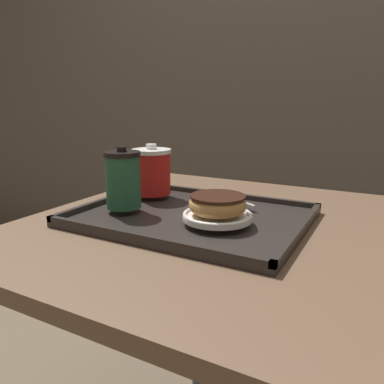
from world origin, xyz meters
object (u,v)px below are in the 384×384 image
donut_chocolate_glazed (218,204)px  spoon (224,194)px  coffee_cup_front (123,179)px  coffee_cup_rear (152,171)px

donut_chocolate_glazed → spoon: bearing=109.7°
donut_chocolate_glazed → spoon: (-0.06, 0.18, -0.03)m
donut_chocolate_glazed → coffee_cup_front: bearing=-175.1°
coffee_cup_front → coffee_cup_rear: 0.14m
coffee_cup_rear → donut_chocolate_glazed: size_ratio=1.10×
coffee_cup_rear → spoon: (0.18, 0.06, -0.05)m
coffee_cup_front → donut_chocolate_glazed: (0.22, 0.02, -0.03)m
coffee_cup_front → coffee_cup_rear: (-0.02, 0.14, -0.01)m
coffee_cup_rear → coffee_cup_front: bearing=-82.7°
coffee_cup_rear → spoon: 0.19m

